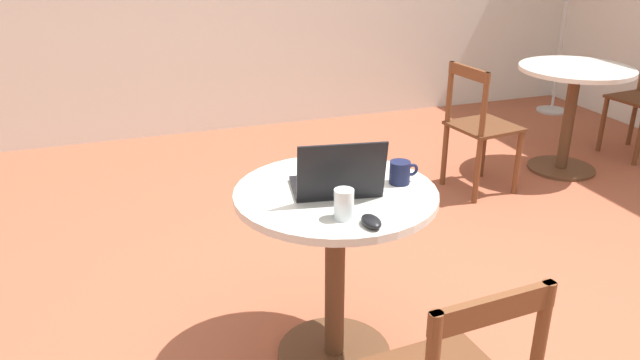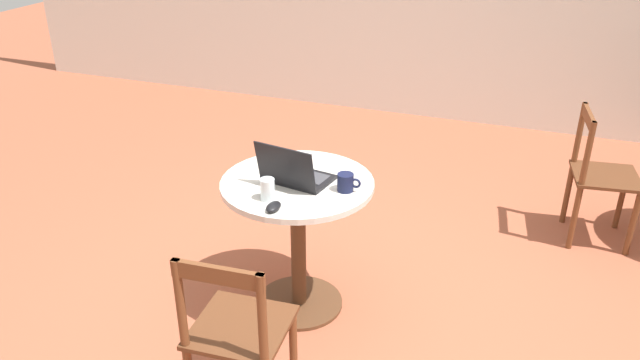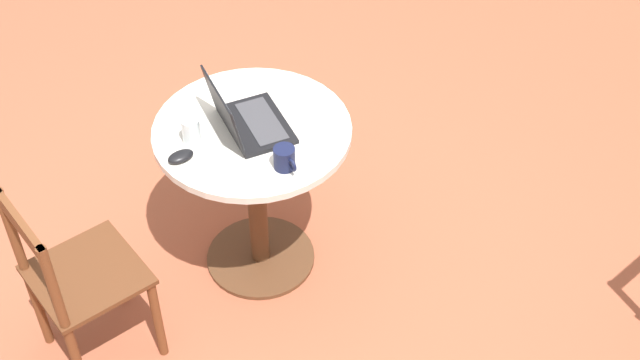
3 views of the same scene
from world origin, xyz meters
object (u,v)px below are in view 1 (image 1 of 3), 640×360
(cafe_table_near, at_px, (335,238))
(laptop, at_px, (337,181))
(chair_mid_left, at_px, (479,128))
(mug, at_px, (400,172))
(drinking_glass, at_px, (344,204))
(cafe_table_mid, at_px, (572,95))
(mouse, at_px, (371,221))

(cafe_table_near, distance_m, laptop, 0.24)
(chair_mid_left, bearing_deg, mug, -132.96)
(drinking_glass, bearing_deg, laptop, 75.76)
(cafe_table_near, bearing_deg, chair_mid_left, 41.28)
(cafe_table_mid, relative_size, chair_mid_left, 0.90)
(laptop, bearing_deg, chair_mid_left, 41.64)
(chair_mid_left, relative_size, drinking_glass, 8.01)
(cafe_table_near, height_order, cafe_table_mid, same)
(cafe_table_near, distance_m, mouse, 0.37)
(laptop, relative_size, mouse, 3.54)
(chair_mid_left, bearing_deg, drinking_glass, -135.21)
(chair_mid_left, height_order, mouse, chair_mid_left)
(mug, bearing_deg, cafe_table_mid, 35.05)
(chair_mid_left, bearing_deg, mouse, -132.46)
(cafe_table_near, xyz_separation_m, laptop, (-0.00, -0.02, 0.24))
(chair_mid_left, relative_size, mouse, 8.42)
(cafe_table_mid, bearing_deg, drinking_glass, -145.08)
(cafe_table_near, height_order, drinking_glass, drinking_glass)
(cafe_table_mid, xyz_separation_m, laptop, (-2.27, -1.42, 0.24))
(chair_mid_left, height_order, drinking_glass, drinking_glass)
(mug, bearing_deg, drinking_glass, -145.95)
(cafe_table_near, distance_m, drinking_glass, 0.34)
(cafe_table_mid, distance_m, mouse, 2.84)
(cafe_table_mid, height_order, laptop, laptop)
(chair_mid_left, bearing_deg, laptop, -138.36)
(cafe_table_mid, height_order, mug, mug)
(cafe_table_near, relative_size, drinking_glass, 7.24)
(cafe_table_mid, xyz_separation_m, mug, (-2.01, -1.41, 0.24))
(mouse, xyz_separation_m, mug, (0.25, 0.29, 0.03))
(drinking_glass, bearing_deg, mug, 34.05)
(mouse, relative_size, mug, 0.86)
(cafe_table_mid, relative_size, mug, 6.54)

